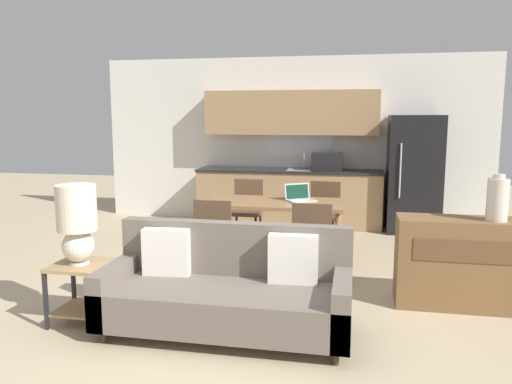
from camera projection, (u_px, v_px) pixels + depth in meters
ground_plane at (217, 338)px, 3.96m from camera, size 20.00×20.00×0.00m
wall_back at (292, 140)px, 8.24m from camera, size 6.40×0.07×2.70m
kitchen_counter at (290, 173)px, 8.03m from camera, size 2.95×0.65×2.15m
refrigerator at (414, 174)px, 7.54m from camera, size 0.77×0.78×1.76m
dining_table at (275, 207)px, 5.92m from camera, size 1.61×0.82×0.74m
couch at (228, 291)px, 4.06m from camera, size 1.99×0.80×0.86m
side_table at (82, 283)px, 4.23m from camera, size 0.46×0.46×0.51m
table_lamp at (77, 220)px, 4.14m from camera, size 0.33×0.33×0.67m
credenza at (467, 263)px, 4.56m from camera, size 1.26×0.44×0.83m
vase at (498, 199)px, 4.39m from camera, size 0.18×0.18×0.42m
dining_chair_near_right at (313, 238)px, 5.11m from camera, size 0.43×0.43×0.89m
dining_chair_far_left at (247, 208)px, 6.78m from camera, size 0.42×0.42×0.89m
dining_chair_near_left at (216, 234)px, 5.30m from camera, size 0.42×0.42×0.89m
dining_chair_far_right at (323, 211)px, 6.56m from camera, size 0.47×0.47×0.89m
laptop at (299, 197)px, 5.96m from camera, size 0.41×0.39×0.20m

